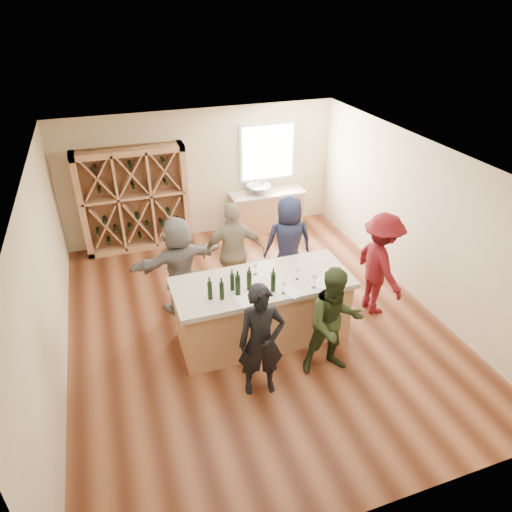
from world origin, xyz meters
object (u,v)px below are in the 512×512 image
object	(u,v)px
wine_bottle_a	(210,291)
wine_bottle_e	(249,281)
wine_rack	(135,200)
person_near_right	(334,322)
person_far_left	(179,265)
person_far_mid	(234,252)
person_server	(380,264)
wine_bottle_f	(273,282)
wine_bottle_b	(222,291)
person_far_right	(288,243)
sink	(259,189)
wine_bottle_d	(238,285)
wine_bottle_c	(232,282)
person_near_left	(261,341)
tasting_counter_base	(262,311)

from	to	relation	value
wine_bottle_a	wine_bottle_e	world-z (taller)	wine_bottle_e
wine_rack	person_near_right	distance (m)	5.18
wine_rack	person_far_left	bearing A→B (deg)	-79.79
person_far_mid	person_far_left	world-z (taller)	person_far_mid
person_server	wine_bottle_f	size ratio (longest dim) A/B	6.08
wine_bottle_b	person_far_right	world-z (taller)	person_far_right
wine_bottle_b	wine_bottle_f	distance (m)	0.75
wine_bottle_b	wine_bottle_f	size ratio (longest dim) A/B	0.91
person_server	person_far_left	world-z (taller)	person_server
sink	wine_bottle_b	xyz separation A→B (m)	(-1.91, -3.86, 0.20)
wine_bottle_d	person_far_right	bearing A→B (deg)	46.56
person_near_right	wine_bottle_a	bearing A→B (deg)	159.10
wine_bottle_d	person_far_left	size ratio (longest dim) A/B	0.18
sink	wine_bottle_d	size ratio (longest dim) A/B	1.72
wine_bottle_d	person_far_right	xyz separation A→B (m)	(1.41, 1.49, -0.33)
wine_bottle_a	person_far_left	size ratio (longest dim) A/B	0.16
person_far_mid	person_far_left	distance (m)	0.97
wine_bottle_f	wine_bottle_a	bearing A→B (deg)	173.28
wine_rack	person_near_right	world-z (taller)	wine_rack
wine_bottle_c	person_far_mid	bearing A→B (deg)	72.49
wine_bottle_c	person_near_left	distance (m)	1.03
wine_bottle_c	person_far_right	world-z (taller)	person_far_right
person_near_right	person_far_right	distance (m)	2.29
wine_bottle_d	person_server	bearing A→B (deg)	6.22
tasting_counter_base	person_near_right	world-z (taller)	person_near_right
wine_bottle_b	person_far_left	size ratio (longest dim) A/B	0.16
sink	person_near_left	size ratio (longest dim) A/B	0.32
tasting_counter_base	wine_bottle_d	bearing A→B (deg)	-154.27
wine_bottle_e	person_near_right	distance (m)	1.34
person_server	person_far_right	size ratio (longest dim) A/B	1.01
person_far_left	person_far_mid	bearing A→B (deg)	168.56
person_near_right	wine_bottle_f	xyz separation A→B (m)	(-0.65, 0.70, 0.38)
wine_bottle_e	wine_bottle_f	distance (m)	0.35
person_far_right	wine_bottle_f	size ratio (longest dim) A/B	6.03
wine_bottle_e	person_far_right	size ratio (longest dim) A/B	0.17
sink	wine_bottle_a	world-z (taller)	wine_bottle_a
wine_bottle_b	person_server	world-z (taller)	person_server
wine_bottle_e	person_near_left	size ratio (longest dim) A/B	0.18
wine_rack	wine_bottle_e	distance (m)	4.03
wine_bottle_e	person_far_mid	world-z (taller)	person_far_mid
person_server	wine_bottle_b	bearing A→B (deg)	96.45
wine_bottle_d	person_far_right	world-z (taller)	person_far_right
person_far_mid	wine_rack	bearing A→B (deg)	-51.75
person_near_right	wine_bottle_b	bearing A→B (deg)	158.36
wine_bottle_a	person_far_left	bearing A→B (deg)	97.74
person_far_right	wine_bottle_e	bearing A→B (deg)	56.80
wine_bottle_c	wine_bottle_f	xyz separation A→B (m)	(0.55, -0.22, 0.02)
person_near_left	person_far_right	bearing A→B (deg)	68.52
wine_bottle_d	person_server	distance (m)	2.59
person_far_mid	wine_bottle_e	bearing A→B (deg)	91.16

